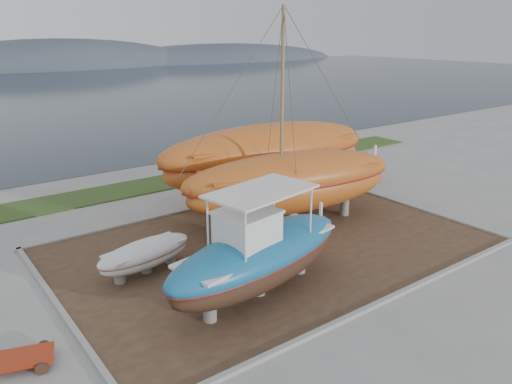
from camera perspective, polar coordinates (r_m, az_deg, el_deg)
ground at (r=19.51m, az=9.27°, el=-10.00°), size 140.00×140.00×0.00m
dirt_patch at (r=22.14m, az=1.84°, el=-6.13°), size 18.00×12.00×0.06m
curb_frame at (r=22.12m, az=1.85°, el=-6.02°), size 18.60×12.60×0.15m
grass_strip at (r=31.39m, az=-11.30°, el=0.93°), size 44.00×3.00×0.08m
blue_caique at (r=17.40m, az=0.35°, el=-5.97°), size 8.43×3.92×3.90m
white_dinghy at (r=20.00m, az=-12.52°, el=-7.31°), size 4.30×2.27×1.23m
orange_sailboat at (r=23.03m, az=4.20°, el=7.97°), size 11.32×5.36×10.05m
orange_bare_hull at (r=27.18m, az=1.38°, el=3.23°), size 12.99×4.92×4.16m
red_trailer at (r=16.30m, az=-24.96°, el=-17.09°), size 2.61×1.85×0.33m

